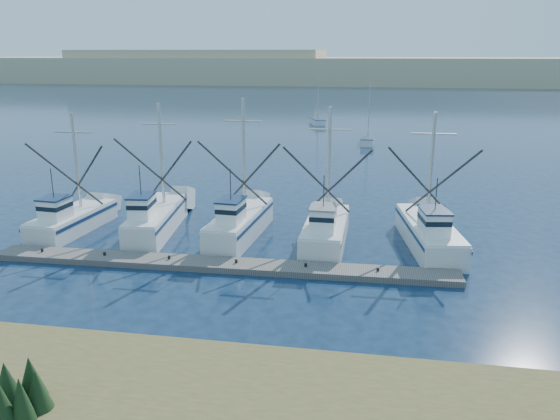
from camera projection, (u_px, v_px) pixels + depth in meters
The scene contains 6 objects.
ground at pixel (323, 326), 24.74m from camera, with size 500.00×500.00×0.00m, color #0B1D33.
floating_dock at pixel (219, 265), 31.38m from camera, with size 27.08×1.81×0.36m, color slate.
dune_ridge at pixel (371, 70), 222.23m from camera, with size 360.00×60.00×10.00m, color tan.
trawler_fleet at pixel (250, 225), 35.92m from camera, with size 27.54×9.26×9.08m.
sailboat_near at pixel (368, 140), 74.44m from camera, with size 1.80×6.46×8.10m.
sailboat_far at pixel (317, 121), 94.18m from camera, with size 3.24×5.38×8.10m.
Camera 1 is at (1.82, -22.33, 11.92)m, focal length 35.00 mm.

